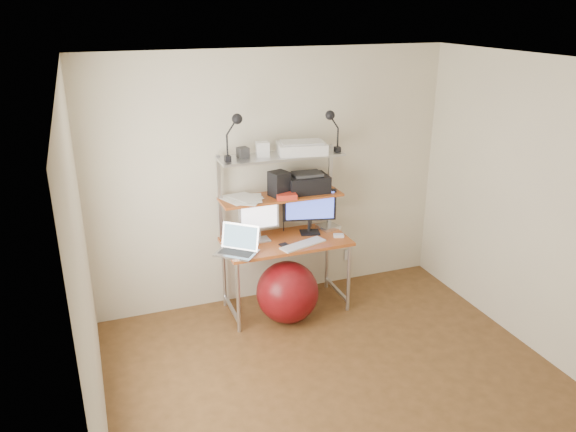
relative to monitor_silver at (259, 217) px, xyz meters
name	(u,v)px	position (x,y,z in m)	size (l,w,h in m)	color
room	(356,249)	(0.24, -1.53, 0.28)	(3.60, 3.60, 3.60)	brown
computer_desk	(284,217)	(0.24, -0.03, -0.02)	(1.20, 0.60, 1.57)	#B44D23
wall_outlet	(348,255)	(1.09, 0.25, -0.67)	(0.08, 0.01, 0.12)	silver
monitor_silver	(259,217)	(0.00, 0.00, 0.00)	(0.40, 0.14, 0.44)	silver
monitor_black	(309,208)	(0.52, 0.01, 0.03)	(0.52, 0.19, 0.52)	black
laptop	(238,247)	(-0.27, -0.20, -0.18)	(0.46, 0.45, 0.32)	silver
keyboard	(303,244)	(0.35, -0.26, -0.23)	(0.47, 0.13, 0.01)	silver
mouse	(339,236)	(0.75, -0.20, -0.22)	(0.10, 0.06, 0.03)	silver
mac_mini	(328,227)	(0.74, 0.04, -0.22)	(0.19, 0.19, 0.04)	silver
phone	(286,246)	(0.18, -0.24, -0.23)	(0.08, 0.14, 0.01)	black
printer	(307,183)	(0.52, 0.06, 0.27)	(0.41, 0.29, 0.19)	black
nas_cube	(279,184)	(0.22, 0.04, 0.30)	(0.16, 0.16, 0.24)	black
red_box	(286,196)	(0.25, -0.07, 0.20)	(0.19, 0.12, 0.05)	red
scanner	(302,148)	(0.44, 0.02, 0.63)	(0.49, 0.36, 0.12)	silver
box_white	(263,149)	(0.06, 0.04, 0.64)	(0.12, 0.10, 0.14)	silver
box_grey	(243,152)	(-0.12, 0.07, 0.62)	(0.09, 0.09, 0.09)	#2F2F31
clip_lamp_left	(235,127)	(-0.21, -0.02, 0.89)	(0.17, 0.09, 0.42)	black
clip_lamp_right	(332,122)	(0.71, -0.05, 0.87)	(0.16, 0.09, 0.40)	black
exercise_ball	(287,292)	(0.17, -0.31, -0.68)	(0.59, 0.59, 0.59)	maroon
paper_stack	(244,199)	(-0.13, 0.04, 0.19)	(0.40, 0.42, 0.02)	white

